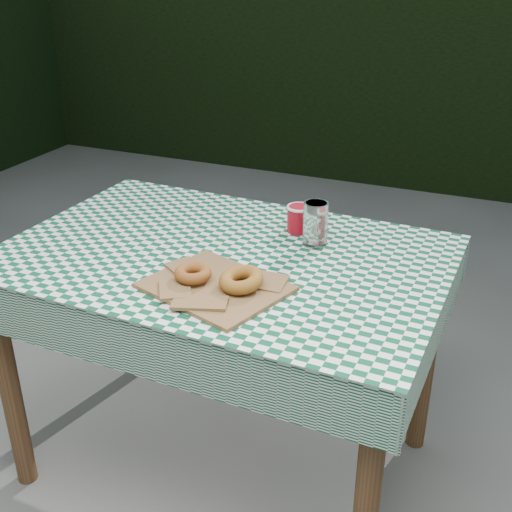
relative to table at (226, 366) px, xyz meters
The scene contains 9 objects.
ground 0.38m from the table, behind, with size 60.00×60.00×0.00m, color #494945.
hedge_north 3.24m from the table, 90.03° to the left, with size 7.00×0.70×1.80m, color black.
table is the anchor object (origin of this frame).
tablecloth 0.38m from the table, 90.00° to the left, with size 1.22×0.82×0.01m, color #0B482D.
paper_bag 0.44m from the table, 69.49° to the right, with size 0.33×0.26×0.02m, color #8F623E.
bagel_front 0.46m from the table, 86.43° to the right, with size 0.09×0.09×0.03m, color #984B1F.
bagel_back 0.48m from the table, 53.17° to the right, with size 0.11×0.11×0.03m, color #A56722.
coffee_mug 0.50m from the table, 57.55° to the left, with size 0.14×0.14×0.08m, color #A80A19, non-canonical shape.
drinking_glass 0.52m from the table, 35.25° to the left, with size 0.07×0.07×0.13m, color white.
Camera 1 is at (0.72, -1.45, 1.53)m, focal length 45.17 mm.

